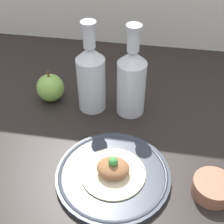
{
  "coord_description": "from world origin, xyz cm",
  "views": [
    {
      "loc": [
        2.5,
        -55.32,
        58.69
      ],
      "look_at": [
        -6.94,
        0.94,
        9.21
      ],
      "focal_mm": 50.0,
      "sensor_mm": 36.0,
      "label": 1
    }
  ],
  "objects_px": {
    "plate": "(113,175)",
    "cider_bottle_left": "(91,76)",
    "dipping_bowl": "(213,188)",
    "apple": "(50,88)",
    "plated_food": "(113,170)",
    "cider_bottle_right": "(131,80)"
  },
  "relations": [
    {
      "from": "plate",
      "to": "cider_bottle_left",
      "type": "relative_size",
      "value": 1.01
    },
    {
      "from": "plate",
      "to": "cider_bottle_left",
      "type": "height_order",
      "value": "cider_bottle_left"
    },
    {
      "from": "cider_bottle_left",
      "to": "dipping_bowl",
      "type": "relative_size",
      "value": 2.94
    },
    {
      "from": "plate",
      "to": "apple",
      "type": "relative_size",
      "value": 2.73
    },
    {
      "from": "plated_food",
      "to": "dipping_bowl",
      "type": "distance_m",
      "value": 0.22
    },
    {
      "from": "plate",
      "to": "cider_bottle_right",
      "type": "bearing_deg",
      "value": 87.75
    },
    {
      "from": "plated_food",
      "to": "apple",
      "type": "distance_m",
      "value": 0.35
    },
    {
      "from": "cider_bottle_right",
      "to": "apple",
      "type": "bearing_deg",
      "value": 176.54
    },
    {
      "from": "plated_food",
      "to": "dipping_bowl",
      "type": "relative_size",
      "value": 1.68
    },
    {
      "from": "cider_bottle_left",
      "to": "dipping_bowl",
      "type": "height_order",
      "value": "cider_bottle_left"
    },
    {
      "from": "plated_food",
      "to": "dipping_bowl",
      "type": "bearing_deg",
      "value": -1.78
    },
    {
      "from": "plate",
      "to": "dipping_bowl",
      "type": "relative_size",
      "value": 2.97
    },
    {
      "from": "cider_bottle_left",
      "to": "dipping_bowl",
      "type": "distance_m",
      "value": 0.42
    },
    {
      "from": "cider_bottle_right",
      "to": "apple",
      "type": "xyz_separation_m",
      "value": [
        -0.24,
        0.01,
        -0.06
      ]
    },
    {
      "from": "plated_food",
      "to": "cider_bottle_left",
      "type": "xyz_separation_m",
      "value": [
        -0.1,
        0.24,
        0.08
      ]
    },
    {
      "from": "apple",
      "to": "plate",
      "type": "bearing_deg",
      "value": -48.31
    },
    {
      "from": "cider_bottle_right",
      "to": "dipping_bowl",
      "type": "bearing_deg",
      "value": -49.83
    },
    {
      "from": "plated_food",
      "to": "dipping_bowl",
      "type": "height_order",
      "value": "plated_food"
    },
    {
      "from": "cider_bottle_right",
      "to": "apple",
      "type": "relative_size",
      "value": 2.7
    },
    {
      "from": "plate",
      "to": "dipping_bowl",
      "type": "bearing_deg",
      "value": -1.78
    },
    {
      "from": "cider_bottle_right",
      "to": "dipping_bowl",
      "type": "relative_size",
      "value": 2.94
    },
    {
      "from": "plated_food",
      "to": "cider_bottle_left",
      "type": "relative_size",
      "value": 0.57
    }
  ]
}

